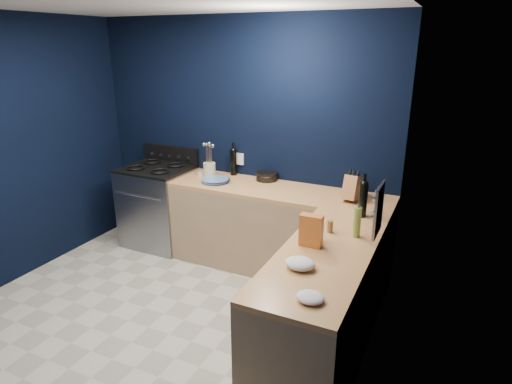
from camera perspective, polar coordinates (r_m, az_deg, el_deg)
The scene contains 26 objects.
floor at distance 3.99m, azimuth -14.04°, elevation -17.09°, with size 3.50×3.50×0.02m, color #B8B1A1.
wall_back at distance 4.81m, azimuth -2.05°, elevation 6.98°, with size 3.50×0.02×2.60m, color black.
wall_right at distance 2.65m, azimuth 14.56°, elevation -3.94°, with size 0.02×3.50×2.60m, color black.
cab_back at distance 4.56m, azimuth 2.92°, elevation -5.24°, with size 2.30×0.63×0.86m, color #A5815B.
top_back at distance 4.40m, azimuth 3.02°, elevation 0.11°, with size 2.30×0.63×0.04m, color #9C6233.
cab_right at distance 3.37m, azimuth 8.71°, elevation -15.02°, with size 0.63×1.67×0.86m, color #A5815B.
top_right at distance 3.14m, azimuth 9.12°, elevation -8.21°, with size 0.63×1.67×0.04m, color #9C6233.
gas_range at distance 5.27m, azimuth -12.70°, elevation -1.94°, with size 0.76×0.66×0.92m, color gray.
oven_door at distance 5.05m, azimuth -14.86°, elevation -3.19°, with size 0.59×0.02×0.42m, color black.
cooktop at distance 5.12m, azimuth -13.08°, elevation 3.03°, with size 0.76×0.66×0.03m, color black.
backguard at distance 5.32m, azimuth -11.19°, elevation 4.94°, with size 0.76×0.06×0.20m, color black.
spice_panel at distance 3.20m, azimuth 15.92°, elevation -2.31°, with size 0.02×0.28×0.38m, color gray.
wall_outlet at distance 4.85m, azimuth -2.14°, elevation 4.39°, with size 0.09×0.02×0.13m, color white.
plate_stack at distance 4.63m, azimuth -5.40°, elevation 1.54°, with size 0.29×0.29×0.04m, color teal.
ramekin at distance 4.89m, azimuth -7.22°, elevation 2.40°, with size 0.09×0.09×0.03m, color white.
utensil_crock at distance 4.78m, azimuth -6.18°, elevation 2.90°, with size 0.13×0.13×0.17m, color beige.
wine_bottle_back at distance 4.84m, azimuth -3.00°, elevation 3.93°, with size 0.07×0.07×0.29m, color black.
lemon_basket at distance 4.67m, azimuth 1.44°, elevation 2.10°, with size 0.23×0.23×0.09m, color black.
knife_block at distance 4.16m, azimuth 12.66°, elevation 0.51°, with size 0.13×0.21×0.23m, color #9C6538.
wine_bottle_right at distance 3.76m, azimuth 13.96°, elevation -1.04°, with size 0.07×0.07×0.30m, color black.
oil_bottle at distance 3.37m, azimuth 13.24°, elevation -3.92°, with size 0.06×0.06×0.24m, color olive.
spice_jar_near at distance 3.43m, azimuth 9.76°, elevation -4.52°, with size 0.05×0.05×0.10m, color olive.
spice_jar_far at distance 3.28m, azimuth 8.24°, elevation -5.66°, with size 0.05×0.05×0.09m, color olive.
crouton_bag at distance 3.16m, azimuth 7.30°, elevation -5.09°, with size 0.17×0.08×0.24m, color red.
towel_front at distance 2.89m, azimuth 5.84°, elevation -9.39°, with size 0.20×0.17×0.07m, color white.
towel_end at distance 2.57m, azimuth 7.19°, elevation -13.65°, with size 0.17×0.15×0.05m, color white.
Camera 1 is at (2.17, -2.42, 2.31)m, focal length 30.23 mm.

